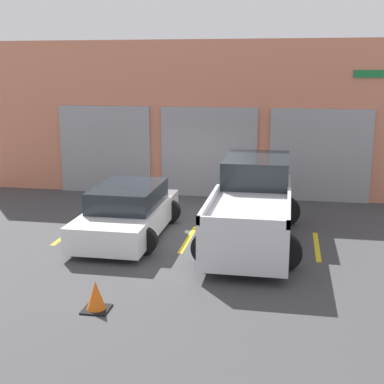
{
  "coord_description": "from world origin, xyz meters",
  "views": [
    {
      "loc": [
        2.41,
        -14.24,
        4.21
      ],
      "look_at": [
        0.0,
        -1.15,
        1.1
      ],
      "focal_mm": 50.0,
      "sensor_mm": 36.0,
      "label": 1
    }
  ],
  "objects": [
    {
      "name": "traffic_cone",
      "position": [
        -0.86,
        -5.92,
        0.25
      ],
      "size": [
        0.47,
        0.47,
        0.55
      ],
      "color": "black",
      "rests_on": "ground"
    },
    {
      "name": "parking_stripe_far_left",
      "position": [
        -3.16,
        -1.65,
        0.0
      ],
      "size": [
        0.12,
        2.2,
        0.01
      ],
      "primitive_type": "cube",
      "color": "gold",
      "rests_on": "ground"
    },
    {
      "name": "parking_stripe_centre",
      "position": [
        3.16,
        -1.65,
        0.0
      ],
      "size": [
        0.12,
        2.2,
        0.01
      ],
      "primitive_type": "cube",
      "color": "gold",
      "rests_on": "ground"
    },
    {
      "name": "parking_stripe_left",
      "position": [
        0.0,
        -1.65,
        0.0
      ],
      "size": [
        0.12,
        2.2,
        0.01
      ],
      "primitive_type": "cube",
      "color": "gold",
      "rests_on": "ground"
    },
    {
      "name": "sedan_white",
      "position": [
        -1.58,
        -1.62,
        0.61
      ],
      "size": [
        2.2,
        4.22,
        1.3
      ],
      "color": "white",
      "rests_on": "ground"
    },
    {
      "name": "pickup_truck",
      "position": [
        1.58,
        -1.34,
        0.88
      ],
      "size": [
        2.38,
        5.45,
        1.9
      ],
      "color": "silver",
      "rests_on": "ground"
    },
    {
      "name": "ground_plane",
      "position": [
        0.0,
        0.0,
        0.0
      ],
      "size": [
        28.0,
        28.0,
        0.0
      ],
      "primitive_type": "plane",
      "color": "#3D3D3F"
    },
    {
      "name": "shophouse_building",
      "position": [
        -0.01,
        3.29,
        2.5
      ],
      "size": [
        17.04,
        0.68,
        5.08
      ],
      "color": "#D17A5B",
      "rests_on": "ground"
    }
  ]
}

